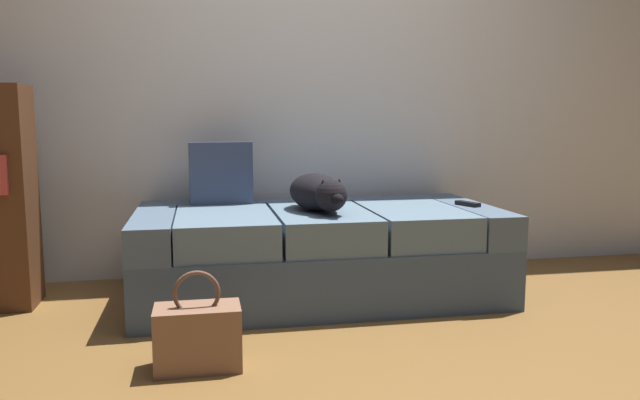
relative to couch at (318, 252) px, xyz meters
name	(u,v)px	position (x,y,z in m)	size (l,w,h in m)	color
ground_plane	(373,376)	(0.00, -1.05, -0.23)	(10.00, 10.00, 0.00)	brown
back_wall	(299,40)	(0.00, 0.60, 1.17)	(6.40, 0.10, 2.80)	silver
couch	(318,252)	(0.00, 0.00, 0.00)	(1.87, 0.95, 0.47)	#3B4E67
dog_dark	(318,192)	(-0.02, -0.10, 0.33)	(0.31, 0.55, 0.19)	black
tv_remote	(468,204)	(0.81, -0.07, 0.25)	(0.04, 0.15, 0.02)	black
throw_pillow	(221,173)	(-0.49, 0.27, 0.41)	(0.34, 0.12, 0.34)	#37415B
handbag	(198,336)	(-0.63, -0.86, -0.11)	(0.32, 0.18, 0.38)	#855D45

